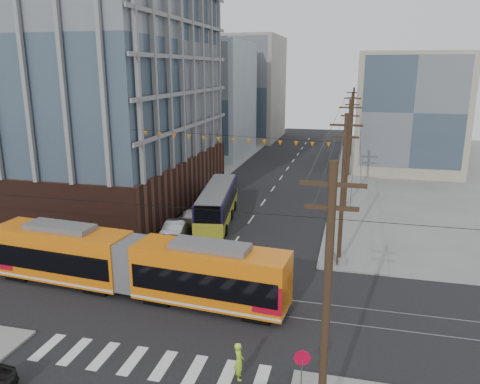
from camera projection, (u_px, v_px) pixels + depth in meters
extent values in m
plane|color=slate|center=(171.00, 331.00, 25.55)|extent=(160.00, 160.00, 0.00)
cube|color=#381E16|center=(52.00, 64.00, 48.57)|extent=(30.00, 25.00, 28.60)
cube|color=#8C99A5|center=(192.00, 99.00, 75.98)|extent=(18.00, 16.00, 18.00)
cube|color=gray|center=(408.00, 112.00, 64.83)|extent=(14.00, 14.00, 16.00)
cube|color=gray|center=(240.00, 88.00, 93.80)|extent=(16.00, 18.00, 20.00)
cube|color=#8C99A5|center=(408.00, 108.00, 83.38)|extent=(16.00, 16.00, 14.00)
cylinder|color=black|center=(326.00, 313.00, 16.54)|extent=(0.30, 0.30, 11.00)
cylinder|color=black|center=(352.00, 122.00, 74.71)|extent=(0.30, 0.30, 11.00)
imported|color=#9598A2|center=(179.00, 228.00, 39.61)|extent=(2.00, 5.02, 1.63)
imported|color=silver|center=(192.00, 217.00, 43.07)|extent=(3.02, 4.89, 1.32)
imported|color=slate|center=(210.00, 192.00, 51.55)|extent=(3.52, 5.15, 1.31)
imported|color=#B1E72B|center=(239.00, 361.00, 21.40)|extent=(0.67, 0.79, 1.83)
cube|color=gray|center=(336.00, 254.00, 35.10)|extent=(1.77, 3.60, 0.70)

